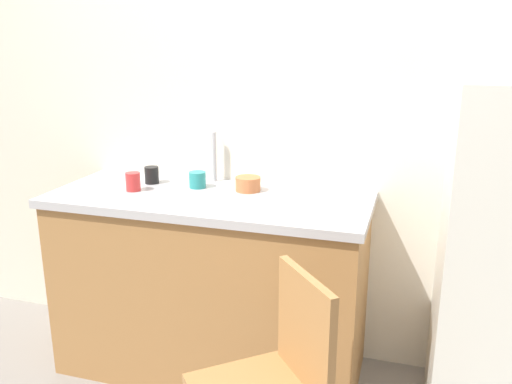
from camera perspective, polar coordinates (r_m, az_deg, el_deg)
back_wall at (r=2.76m, az=-0.53°, el=8.26°), size 4.80×0.10×2.54m
cabinet_base at (r=2.72m, az=-4.81°, el=-10.14°), size 1.49×0.60×0.89m
countertop at (r=2.55m, az=-5.05°, el=-0.76°), size 1.53×0.64×0.04m
faucet at (r=2.76m, az=-4.49°, el=3.76°), size 0.02×0.02×0.26m
terracotta_bowl at (r=2.60m, az=-0.86°, el=0.87°), size 0.12×0.12×0.07m
cup_black at (r=2.79m, az=-11.06°, el=1.79°), size 0.07×0.07×0.09m
cup_red at (r=2.67m, az=-12.99°, el=1.08°), size 0.07×0.07×0.09m
cup_teal at (r=2.67m, az=-6.26°, el=1.31°), size 0.08×0.08×0.08m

